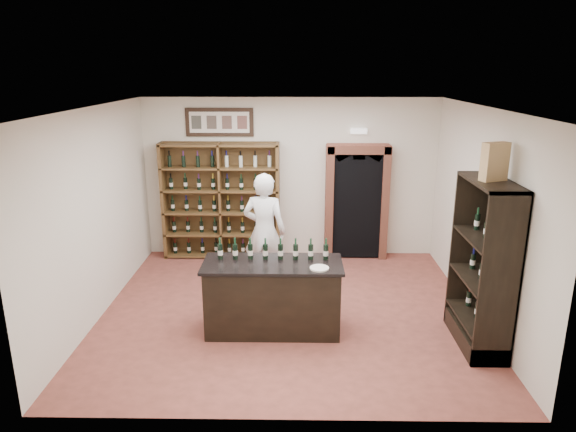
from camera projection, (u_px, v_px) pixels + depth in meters
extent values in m
plane|color=brown|center=(288.00, 310.00, 7.73)|extent=(5.50, 5.50, 0.00)
plane|color=white|center=(288.00, 108.00, 6.89)|extent=(5.50, 5.50, 0.00)
cube|color=beige|center=(290.00, 178.00, 9.71)|extent=(5.50, 0.04, 3.00)
cube|color=beige|center=(97.00, 214.00, 7.35)|extent=(0.04, 5.00, 3.00)
cube|color=beige|center=(482.00, 215.00, 7.27)|extent=(0.04, 5.00, 3.00)
cube|color=brown|center=(222.00, 199.00, 9.81)|extent=(2.20, 0.02, 2.20)
cube|color=brown|center=(164.00, 201.00, 9.65)|extent=(0.06, 0.38, 2.20)
cube|color=brown|center=(278.00, 201.00, 9.62)|extent=(0.06, 0.38, 2.20)
cube|color=brown|center=(221.00, 201.00, 9.64)|extent=(0.04, 0.38, 2.20)
cube|color=brown|center=(223.00, 254.00, 9.93)|extent=(2.18, 0.38, 0.04)
cube|color=brown|center=(222.00, 233.00, 9.82)|extent=(2.18, 0.38, 0.04)
cube|color=brown|center=(221.00, 212.00, 9.70)|extent=(2.18, 0.38, 0.03)
cube|color=brown|center=(221.00, 190.00, 9.58)|extent=(2.18, 0.38, 0.04)
cube|color=brown|center=(220.00, 168.00, 9.46)|extent=(2.18, 0.38, 0.04)
cube|color=brown|center=(219.00, 145.00, 9.34)|extent=(2.18, 0.38, 0.04)
cube|color=black|center=(219.00, 122.00, 9.41)|extent=(1.25, 0.04, 0.52)
cube|color=black|center=(356.00, 203.00, 9.65)|extent=(0.97, 0.29, 2.05)
cube|color=#AE5B43|center=(329.00, 202.00, 9.64)|extent=(0.14, 0.35, 2.15)
cube|color=#AE5B43|center=(384.00, 203.00, 9.62)|extent=(0.14, 0.35, 2.15)
cube|color=#AE5B43|center=(359.00, 149.00, 9.35)|extent=(1.15, 0.35, 0.16)
cube|color=white|center=(359.00, 131.00, 9.36)|extent=(0.30, 0.10, 0.10)
cube|color=black|center=(273.00, 299.00, 7.02)|extent=(1.80, 0.70, 0.94)
cube|color=black|center=(273.00, 264.00, 6.88)|extent=(1.88, 0.78, 0.04)
cylinder|color=black|center=(220.00, 251.00, 6.99)|extent=(0.07, 0.07, 0.21)
cylinder|color=beige|center=(220.00, 253.00, 6.99)|extent=(0.07, 0.07, 0.07)
cylinder|color=#174629|center=(220.00, 241.00, 6.95)|extent=(0.03, 0.03, 0.09)
cylinder|color=black|center=(235.00, 252.00, 6.99)|extent=(0.07, 0.07, 0.21)
cylinder|color=beige|center=(235.00, 253.00, 6.99)|extent=(0.07, 0.07, 0.07)
cylinder|color=#174629|center=(235.00, 241.00, 6.94)|extent=(0.03, 0.03, 0.09)
cylinder|color=black|center=(250.00, 252.00, 6.98)|extent=(0.07, 0.07, 0.21)
cylinder|color=beige|center=(250.00, 253.00, 6.99)|extent=(0.07, 0.07, 0.07)
cylinder|color=#174629|center=(250.00, 241.00, 6.94)|extent=(0.03, 0.03, 0.09)
cylinder|color=black|center=(265.00, 252.00, 6.98)|extent=(0.07, 0.07, 0.21)
cylinder|color=beige|center=(265.00, 253.00, 6.98)|extent=(0.07, 0.07, 0.07)
cylinder|color=#174629|center=(265.00, 241.00, 6.94)|extent=(0.03, 0.03, 0.09)
cylinder|color=black|center=(280.00, 252.00, 6.98)|extent=(0.07, 0.07, 0.21)
cylinder|color=beige|center=(280.00, 253.00, 6.98)|extent=(0.07, 0.07, 0.07)
cylinder|color=#174629|center=(280.00, 241.00, 6.94)|extent=(0.03, 0.03, 0.09)
cylinder|color=black|center=(296.00, 252.00, 6.97)|extent=(0.07, 0.07, 0.21)
cylinder|color=beige|center=(296.00, 253.00, 6.98)|extent=(0.07, 0.07, 0.07)
cylinder|color=#174629|center=(296.00, 241.00, 6.93)|extent=(0.03, 0.03, 0.09)
cylinder|color=black|center=(311.00, 252.00, 6.97)|extent=(0.07, 0.07, 0.21)
cylinder|color=beige|center=(311.00, 253.00, 6.98)|extent=(0.07, 0.07, 0.07)
cylinder|color=#174629|center=(311.00, 242.00, 6.93)|extent=(0.03, 0.03, 0.09)
cylinder|color=black|center=(326.00, 252.00, 6.97)|extent=(0.07, 0.07, 0.21)
cylinder|color=beige|center=(326.00, 253.00, 6.97)|extent=(0.07, 0.07, 0.07)
cylinder|color=#174629|center=(326.00, 242.00, 6.93)|extent=(0.03, 0.03, 0.09)
cube|color=black|center=(501.00, 265.00, 6.51)|extent=(0.02, 1.20, 2.20)
cube|color=black|center=(500.00, 284.00, 5.96)|extent=(0.48, 0.04, 2.20)
cube|color=black|center=(468.00, 250.00, 7.07)|extent=(0.48, 0.04, 2.20)
cube|color=black|center=(492.00, 182.00, 6.22)|extent=(0.48, 1.20, 0.04)
cube|color=black|center=(475.00, 334.00, 6.79)|extent=(0.48, 1.20, 0.24)
cube|color=black|center=(477.00, 319.00, 6.73)|extent=(0.48, 1.16, 0.03)
cube|color=black|center=(481.00, 280.00, 6.57)|extent=(0.48, 1.16, 0.03)
cube|color=black|center=(486.00, 239.00, 6.42)|extent=(0.48, 1.16, 0.03)
imported|color=white|center=(265.00, 232.00, 8.28)|extent=(0.79, 0.60, 1.93)
cylinder|color=beige|center=(319.00, 268.00, 6.66)|extent=(0.25, 0.25, 0.02)
cube|color=tan|center=(495.00, 162.00, 6.15)|extent=(0.36, 0.25, 0.46)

